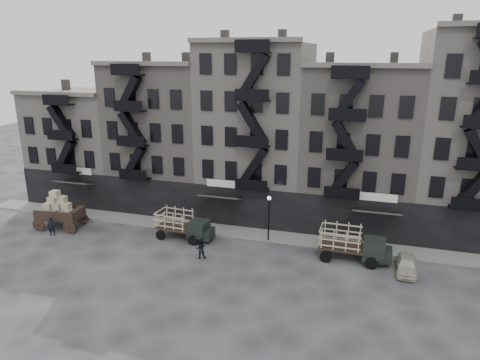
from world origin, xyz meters
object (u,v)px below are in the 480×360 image
(car_east, at_px, (407,265))
(stake_truck_east, at_px, (353,242))
(wagon, at_px, (58,207))
(horse, at_px, (62,210))
(pedestrian_west, at_px, (52,226))
(stake_truck_west, at_px, (183,223))
(pedestrian_mid, at_px, (201,248))

(car_east, bearing_deg, stake_truck_east, 171.85)
(wagon, bearing_deg, horse, 119.72)
(horse, bearing_deg, stake_truck_east, -116.79)
(horse, relative_size, pedestrian_west, 1.09)
(stake_truck_west, xyz_separation_m, stake_truck_east, (14.77, -0.02, 0.12))
(pedestrian_west, bearing_deg, horse, 83.21)
(stake_truck_west, bearing_deg, pedestrian_west, -162.76)
(pedestrian_west, bearing_deg, stake_truck_west, -21.04)
(pedestrian_west, xyz_separation_m, pedestrian_mid, (14.79, -0.36, -0.02))
(stake_truck_west, relative_size, car_east, 1.45)
(wagon, bearing_deg, car_east, -4.65)
(stake_truck_east, distance_m, pedestrian_west, 26.82)
(stake_truck_west, bearing_deg, car_east, 1.43)
(wagon, distance_m, stake_truck_east, 27.18)
(stake_truck_east, distance_m, car_east, 4.30)
(wagon, bearing_deg, stake_truck_west, -0.11)
(wagon, height_order, pedestrian_west, wagon)
(horse, xyz_separation_m, pedestrian_mid, (16.90, -4.42, 0.05))
(stake_truck_east, relative_size, pedestrian_west, 3.16)
(stake_truck_west, height_order, pedestrian_west, stake_truck_west)
(wagon, height_order, stake_truck_west, wagon)
(horse, bearing_deg, pedestrian_west, -176.76)
(stake_truck_east, xyz_separation_m, car_east, (4.10, -0.84, -0.98))
(car_east, distance_m, pedestrian_west, 30.83)
(wagon, relative_size, pedestrian_mid, 2.64)
(horse, height_order, car_east, horse)
(pedestrian_mid, bearing_deg, stake_truck_east, 173.20)
(car_east, xyz_separation_m, pedestrian_mid, (-15.98, -2.30, 0.25))
(horse, distance_m, stake_truck_east, 28.82)
(pedestrian_mid, bearing_deg, stake_truck_west, -69.06)
(horse, distance_m, wagon, 3.13)
(horse, xyz_separation_m, wagon, (1.62, -2.34, 1.31))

